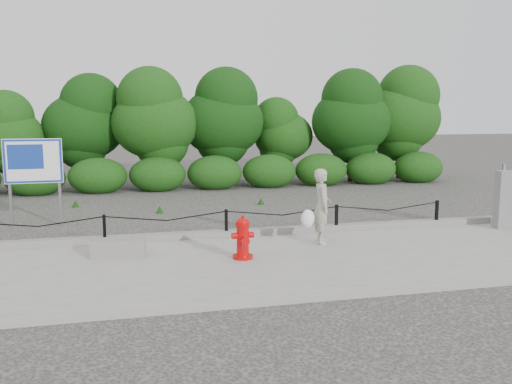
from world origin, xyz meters
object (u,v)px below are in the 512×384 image
at_px(pedestrian, 321,207).
at_px(advertising_sign, 33,165).
at_px(concrete_block, 118,247).
at_px(fire_hydrant, 243,238).
at_px(utility_cabinet, 507,200).

height_order(pedestrian, advertising_sign, advertising_sign).
bearing_deg(advertising_sign, concrete_block, -61.79).
xyz_separation_m(concrete_block, advertising_sign, (-1.94, 3.43, 1.25)).
height_order(fire_hydrant, pedestrian, pedestrian).
xyz_separation_m(utility_cabinet, advertising_sign, (-10.56, 3.03, 0.74)).
distance_m(fire_hydrant, pedestrian, 1.98).
height_order(pedestrian, concrete_block, pedestrian).
bearing_deg(fire_hydrant, advertising_sign, 132.45).
relative_size(pedestrian, utility_cabinet, 1.04).
relative_size(pedestrian, advertising_sign, 0.72).
xyz_separation_m(pedestrian, utility_cabinet, (4.62, 0.36, -0.08)).
bearing_deg(utility_cabinet, fire_hydrant, -161.26).
bearing_deg(utility_cabinet, advertising_sign, 172.76).
height_order(concrete_block, utility_cabinet, utility_cabinet).
relative_size(concrete_block, advertising_sign, 0.47).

